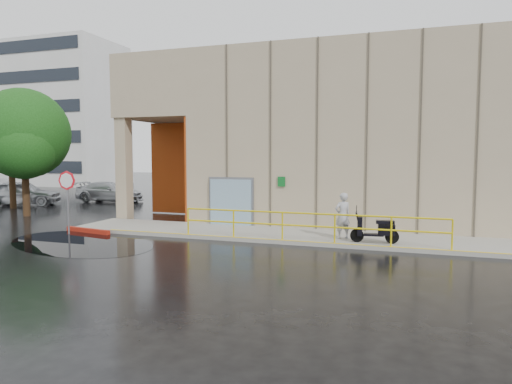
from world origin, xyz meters
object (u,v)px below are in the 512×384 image
Objects in this scene: scooter at (375,222)px; tree_far at (12,147)px; red_curb at (88,231)px; person at (343,216)px; stop_sign at (67,188)px; car_c at (110,192)px; tree_near at (24,137)px; car_a at (21,193)px.

tree_far is (-21.40, 4.98, 2.78)m from scooter.
person is at bearing 6.59° from red_curb.
scooter is at bearing 25.81° from stop_sign.
tree_far reaches higher than car_c.
stop_sign reaches higher than red_curb.
tree_far reaches higher than red_curb.
stop_sign is 0.55× the size of car_c.
tree_near is at bearing -42.16° from person.
stop_sign is 7.28m from tree_near.
stop_sign reaches higher than person.
scooter is at bearing 3.57° from red_curb.
tree_far is at bearing 165.98° from stop_sign.
tree_far reaches higher than person.
car_a is at bearing 162.89° from stop_sign.
tree_near is 4.38m from tree_far.
scooter is (1.20, -0.47, -0.11)m from person.
person is at bearing 28.93° from stop_sign.
car_a is 0.70× the size of tree_near.
car_c is at bearing -64.93° from person.
stop_sign is (-10.84, -1.75, 0.88)m from person.
red_curb is (-11.54, -0.72, -0.80)m from scooter.
stop_sign is 0.55× the size of car_a.
tree_near reaches higher than person.
person is 0.30× the size of tree_far.
car_c is (-6.39, 11.45, -1.20)m from stop_sign.
car_a is 6.85m from tree_near.
tree_far is at bearing -48.14° from person.
tree_near reaches higher than tree_far.
car_a is at bearing 137.74° from tree_near.
tree_near reaches higher than car_c.
car_c is at bearing 122.31° from red_curb.
scooter is 18.35m from tree_near.
car_c reaches higher than red_curb.
car_c is (-6.89, 10.89, 0.59)m from red_curb.
tree_near reaches higher than red_curb.
person is 20.87m from tree_far.
red_curb is 0.43× the size of tree_far.
tree_near is (-16.70, 1.93, 3.15)m from person.
car_c is at bearing 138.90° from stop_sign.
tree_far reaches higher than scooter.
stop_sign is 12.89m from car_a.
car_c is 6.69m from tree_far.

